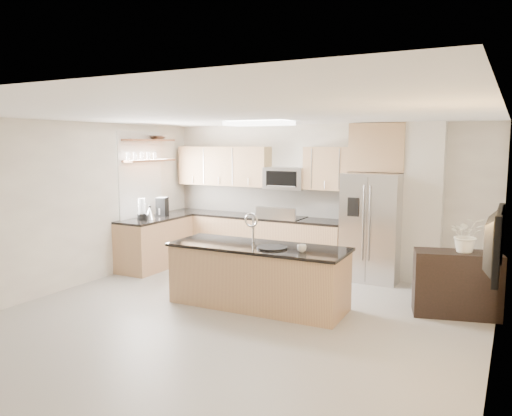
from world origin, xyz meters
The scene contains 26 objects.
floor centered at (0.00, 0.00, 0.00)m, with size 6.50×6.50×0.00m, color #9C9A94.
ceiling centered at (0.00, 0.00, 2.60)m, with size 6.00×6.50×0.02m, color white.
wall_back centered at (0.00, 3.25, 1.30)m, with size 6.00×0.02×2.60m, color white.
wall_left centered at (-3.00, 0.00, 1.30)m, with size 0.02×6.50×2.60m, color white.
wall_right centered at (3.00, 0.00, 1.30)m, with size 0.02×6.50×2.60m, color white.
back_counter centered at (-1.23, 2.93, 0.47)m, with size 3.55×0.66×1.44m.
left_counter centered at (-2.67, 1.85, 0.46)m, with size 0.66×1.50×0.92m.
range centered at (-0.60, 2.92, 0.47)m, with size 0.76×0.64×1.14m.
upper_cabinets centered at (-1.30, 3.09, 1.83)m, with size 3.50×0.33×0.75m.
microwave centered at (-0.60, 3.04, 1.63)m, with size 0.76×0.40×0.40m.
refrigerator centered at (1.06, 2.87, 0.89)m, with size 0.92×0.78×1.78m.
partition_column centered at (1.82, 3.10, 1.30)m, with size 0.60×0.30×2.60m, color silver.
window centered at (-2.98, 1.85, 1.65)m, with size 0.04×1.15×1.65m.
shelf_lower centered at (-2.85, 1.95, 1.95)m, with size 0.30×1.20×0.04m, color brown.
shelf_upper centered at (-2.85, 1.95, 2.32)m, with size 0.30×1.20×0.04m, color brown.
ceiling_fixture centered at (-0.40, 1.60, 2.56)m, with size 1.00×0.50×0.06m, color white.
island centered at (0.03, 0.76, 0.43)m, with size 2.51×0.96×1.29m.
credenza centered at (2.51, 1.62, 0.43)m, with size 1.07×0.45×0.86m, color black.
cup centered at (0.72, 0.65, 0.91)m, with size 0.12×0.12×0.10m, color white.
platter centered at (0.28, 0.66, 0.87)m, with size 0.41×0.41×0.02m, color black.
blender centered at (-2.67, 1.52, 1.09)m, with size 0.17×0.17×0.39m.
kettle centered at (-2.62, 1.67, 1.03)m, with size 0.20×0.20×0.25m.
coffee_maker centered at (-2.69, 2.11, 1.08)m, with size 0.24×0.27×0.34m.
bowl centered at (-2.85, 2.23, 2.39)m, with size 0.39×0.39×0.10m, color silver.
flower_vase centered at (2.60, 1.64, 1.21)m, with size 0.63×0.55×0.70m, color white.
television centered at (2.91, -0.20, 1.35)m, with size 1.08×0.14×0.62m, color black.
Camera 1 is at (3.14, -5.23, 2.25)m, focal length 35.00 mm.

